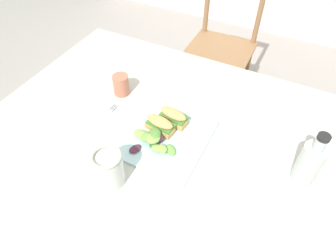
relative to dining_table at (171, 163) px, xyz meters
name	(u,v)px	position (x,y,z in m)	size (l,w,h in m)	color
ground_plane	(159,221)	(-0.09, 0.05, -0.63)	(8.80, 8.80, 0.00)	gray
dining_table	(171,163)	(0.00, 0.00, 0.00)	(1.34, 1.03, 0.74)	#BCB7AD
chair_wooden_far	(221,47)	(-0.18, 1.10, -0.18)	(0.41, 0.41, 0.87)	#8E6642
plate_lunch	(163,137)	(-0.04, 0.01, 0.11)	(0.29, 0.29, 0.01)	silver
sandwich_half_front	(160,125)	(-0.06, 0.03, 0.15)	(0.11, 0.06, 0.06)	tan
sandwich_half_back	(173,117)	(-0.03, 0.08, 0.15)	(0.11, 0.06, 0.06)	tan
salad_mixed_greens	(153,139)	(-0.05, -0.03, 0.14)	(0.17, 0.13, 0.04)	#3D7033
napkin_folded	(101,121)	(-0.27, -0.02, 0.11)	(0.10, 0.20, 0.00)	silver
fork_on_napkin	(104,118)	(-0.27, 0.00, 0.11)	(0.03, 0.19, 0.00)	silver
bottle_cold_brew	(309,164)	(0.41, 0.06, 0.17)	(0.07, 0.07, 0.19)	black
mason_jar_iced_tea	(109,169)	(-0.10, -0.21, 0.16)	(0.09, 0.09, 0.12)	gold
cup_extra_side	(121,85)	(-0.29, 0.15, 0.15)	(0.06, 0.06, 0.08)	#B2664C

